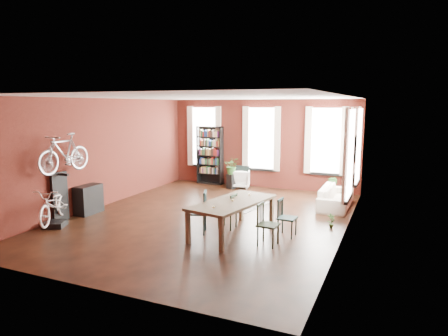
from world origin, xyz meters
The scene contains 19 objects.
room centered at (0.25, 0.62, 2.14)m, with size 9.00×9.04×3.22m.
dining_table centered at (1.10, -0.99, 0.40)m, with size 1.06×2.34×0.80m, color brown.
dining_chair_a centered at (0.28, -1.23, 0.50)m, with size 0.46×0.46×1.01m, color #173033.
dining_chair_b centered at (0.81, -0.61, 0.43)m, with size 0.40×0.40×0.86m, color black.
dining_chair_c centered at (2.08, -1.36, 0.46)m, with size 0.42×0.42×0.91m, color #1E2F1C.
dining_chair_d centered at (2.30, -0.61, 0.44)m, with size 0.40×0.40×0.87m, color #163131.
bookshelf centered at (-2.00, 4.30, 1.10)m, with size 1.00×0.32×2.20m, color black.
white_armchair centered at (-0.69, 4.10, 0.36)m, with size 0.70×0.66×0.72m, color white.
cream_sofa centered at (2.95, 2.60, 0.41)m, with size 2.08×0.61×0.81m, color beige.
striped_rug centered at (0.40, 1.64, 0.01)m, with size 0.98×1.57×0.01m, color black.
bike_trainer centered at (-3.18, -2.22, 0.07)m, with size 0.47×0.47×0.14m, color black.
bike_wall_rack centered at (-3.40, -1.80, 0.65)m, with size 0.16×0.60×1.30m, color black.
console_table centered at (-3.28, -0.90, 0.40)m, with size 0.40×0.80×0.80m, color black.
plant_stand centered at (-0.90, 3.79, 0.27)m, with size 0.27×0.27×0.54m, color black.
plant_by_sofa centered at (2.63, 3.84, 0.15)m, with size 0.38×0.69×0.31m, color #295D25.
plant_small centered at (3.15, 0.41, 0.07)m, with size 0.19×0.37×0.13m, color #346026.
bicycle_floor centered at (-3.16, -2.22, 0.96)m, with size 0.57×0.87×1.65m, color silver.
bicycle_hung centered at (-3.15, -1.80, 2.13)m, with size 0.47×1.00×1.66m, color #A5A8AD.
plant_on_stand centered at (-0.89, 3.79, 0.77)m, with size 0.54×0.60×0.47m, color #2F6327.
Camera 1 is at (4.51, -9.33, 3.01)m, focal length 32.00 mm.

